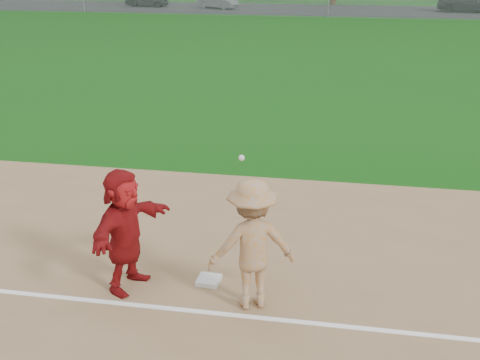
% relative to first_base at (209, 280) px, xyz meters
% --- Properties ---
extents(ground, '(160.00, 160.00, 0.00)m').
position_rel_first_base_xyz_m(ground, '(0.26, -0.06, -0.06)').
color(ground, '#10470D').
rests_on(ground, ground).
extents(foul_line, '(60.00, 0.10, 0.01)m').
position_rel_first_base_xyz_m(foul_line, '(0.26, -0.86, -0.04)').
color(foul_line, white).
rests_on(foul_line, infield_dirt).
extents(parking_asphalt, '(120.00, 10.00, 0.01)m').
position_rel_first_base_xyz_m(parking_asphalt, '(0.26, 45.94, -0.06)').
color(parking_asphalt, black).
rests_on(parking_asphalt, ground).
extents(first_base, '(0.38, 0.38, 0.08)m').
position_rel_first_base_xyz_m(first_base, '(0.00, 0.00, 0.00)').
color(first_base, silver).
rests_on(first_base, infield_dirt).
extents(base_runner, '(1.09, 1.97, 2.02)m').
position_rel_first_base_xyz_m(base_runner, '(-1.26, -0.33, 0.97)').
color(base_runner, maroon).
rests_on(base_runner, infield_dirt).
extents(car_mid, '(3.96, 2.68, 1.23)m').
position_rel_first_base_xyz_m(car_mid, '(-9.60, 45.43, 0.57)').
color(car_mid, '#5B5E63').
rests_on(car_mid, parking_asphalt).
extents(car_right, '(5.11, 2.70, 1.41)m').
position_rel_first_base_xyz_m(car_right, '(11.52, 46.13, 0.65)').
color(car_right, black).
rests_on(car_right, parking_asphalt).
extents(first_base_play, '(1.52, 1.20, 2.29)m').
position_rel_first_base_xyz_m(first_base_play, '(0.79, -0.50, 0.99)').
color(first_base_play, gray).
rests_on(first_base_play, infield_dirt).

